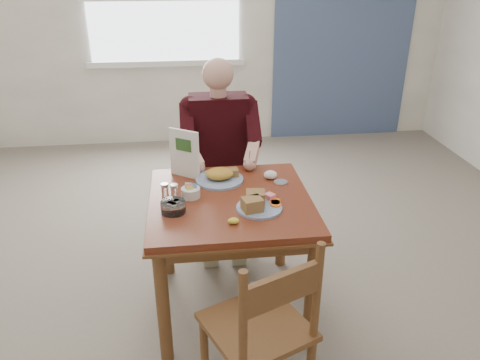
{
  "coord_description": "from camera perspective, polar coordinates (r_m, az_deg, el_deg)",
  "views": [
    {
      "loc": [
        -0.23,
        -2.31,
        1.96
      ],
      "look_at": [
        0.06,
        0.0,
        0.86
      ],
      "focal_mm": 35.0,
      "sensor_mm": 36.0,
      "label": 1
    }
  ],
  "objects": [
    {
      "name": "napkin",
      "position": [
        2.85,
        3.73,
        0.64
      ],
      "size": [
        0.09,
        0.08,
        0.05
      ],
      "primitive_type": "ellipsoid",
      "rotation": [
        0.0,
        0.0,
        -0.23
      ],
      "color": "white",
      "rests_on": "table"
    },
    {
      "name": "chair_near",
      "position": [
        2.17,
        2.74,
        -17.86
      ],
      "size": [
        0.55,
        0.55,
        0.95
      ],
      "color": "brown",
      "rests_on": "ground"
    },
    {
      "name": "menu",
      "position": [
        2.85,
        -6.8,
        3.24
      ],
      "size": [
        0.18,
        0.13,
        0.3
      ],
      "color": "white",
      "rests_on": "table"
    },
    {
      "name": "chair_far",
      "position": [
        3.45,
        -2.5,
        -0.17
      ],
      "size": [
        0.42,
        0.42,
        0.95
      ],
      "color": "brown",
      "rests_on": "ground"
    },
    {
      "name": "near_plate",
      "position": [
        2.51,
        2.1,
        -2.87
      ],
      "size": [
        0.27,
        0.27,
        0.08
      ],
      "color": "white",
      "rests_on": "table"
    },
    {
      "name": "caddy",
      "position": [
        2.64,
        -6.03,
        -1.51
      ],
      "size": [
        0.13,
        0.13,
        0.08
      ],
      "color": "white",
      "rests_on": "table"
    },
    {
      "name": "wall_back",
      "position": [
        5.35,
        -4.72,
        19.2
      ],
      "size": [
        5.5,
        0.0,
        5.5
      ],
      "primitive_type": "plane",
      "rotation": [
        1.57,
        0.0,
        0.0
      ],
      "color": "silver",
      "rests_on": "ground"
    },
    {
      "name": "table",
      "position": [
        2.68,
        -1.18,
        -4.37
      ],
      "size": [
        0.92,
        0.92,
        0.75
      ],
      "color": "maroon",
      "rests_on": "ground"
    },
    {
      "name": "far_plate",
      "position": [
        2.82,
        -2.41,
        0.48
      ],
      "size": [
        0.32,
        0.32,
        0.08
      ],
      "color": "white",
      "rests_on": "table"
    },
    {
      "name": "creamer",
      "position": [
        2.5,
        -8.14,
        -3.24
      ],
      "size": [
        0.16,
        0.16,
        0.06
      ],
      "color": "white",
      "rests_on": "table"
    },
    {
      "name": "floor",
      "position": [
        3.04,
        -1.07,
        -14.87
      ],
      "size": [
        6.0,
        6.0,
        0.0
      ],
      "primitive_type": "plane",
      "color": "#6E6359",
      "rests_on": "ground"
    },
    {
      "name": "diner",
      "position": [
        3.24,
        -2.48,
        4.46
      ],
      "size": [
        0.53,
        0.56,
        1.39
      ],
      "color": "gray",
      "rests_on": "chair_far"
    },
    {
      "name": "accent_panel",
      "position": [
        5.63,
        12.76,
        19.0
      ],
      "size": [
        1.6,
        0.02,
        2.8
      ],
      "primitive_type": "cube",
      "color": "#41547A",
      "rests_on": "ground"
    },
    {
      "name": "metal_dish",
      "position": [
        2.81,
        5.0,
        -0.29
      ],
      "size": [
        0.09,
        0.09,
        0.01
      ],
      "primitive_type": "cylinder",
      "rotation": [
        0.0,
        0.0,
        -0.03
      ],
      "color": "silver",
      "rests_on": "table"
    },
    {
      "name": "shakers",
      "position": [
        2.62,
        -8.55,
        -1.42
      ],
      "size": [
        0.11,
        0.07,
        0.09
      ],
      "color": "white",
      "rests_on": "table"
    },
    {
      "name": "lemon_wedge",
      "position": [
        2.37,
        -0.81,
        -5.0
      ],
      "size": [
        0.06,
        0.04,
        0.03
      ],
      "primitive_type": "ellipsoid",
      "rotation": [
        0.0,
        0.0,
        0.05
      ],
      "color": "yellow",
      "rests_on": "table"
    }
  ]
}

